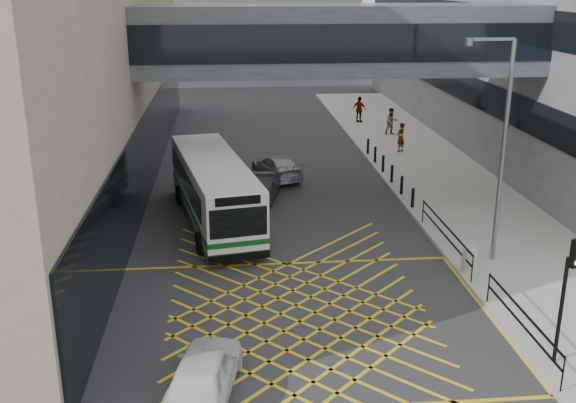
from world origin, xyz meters
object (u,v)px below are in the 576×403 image
object	(u,v)px
litter_bin	(470,260)
pedestrian_b	(392,121)
bus	(214,189)
car_white	(204,373)
traffic_light	(568,284)
car_dark	(261,185)
street_lamp	(500,139)
car_silver	(277,166)
pedestrian_a	(401,137)
pedestrian_c	(359,110)

from	to	relation	value
litter_bin	pedestrian_b	world-z (taller)	pedestrian_b
bus	pedestrian_b	world-z (taller)	bus
car_white	litter_bin	bearing A→B (deg)	-134.47
traffic_light	pedestrian_b	size ratio (longest dim) A/B	2.07
bus	car_dark	world-z (taller)	bus
street_lamp	litter_bin	distance (m)	4.40
bus	car_silver	bearing A→B (deg)	53.39
litter_bin	pedestrian_a	world-z (taller)	pedestrian_a
bus	street_lamp	bearing A→B (deg)	-38.70
car_white	pedestrian_a	xyz separation A→B (m)	(11.12, 23.96, 0.37)
litter_bin	pedestrian_a	distance (m)	17.63
car_silver	traffic_light	size ratio (longest dim) A/B	1.13
pedestrian_c	car_dark	bearing A→B (deg)	104.81
pedestrian_c	pedestrian_a	bearing A→B (deg)	135.44
car_dark	street_lamp	bearing A→B (deg)	145.17
car_white	car_dark	world-z (taller)	car_dark
car_white	street_lamp	world-z (taller)	street_lamp
street_lamp	pedestrian_b	world-z (taller)	street_lamp
car_dark	litter_bin	world-z (taller)	car_dark
street_lamp	car_silver	bearing A→B (deg)	117.54
litter_bin	pedestrian_b	xyz separation A→B (m)	(2.51, 22.20, 0.41)
street_lamp	pedestrian_a	bearing A→B (deg)	84.56
street_lamp	pedestrian_b	bearing A→B (deg)	83.67
street_lamp	pedestrian_a	distance (m)	16.88
car_silver	pedestrian_c	bearing A→B (deg)	-134.95
car_white	pedestrian_b	size ratio (longest dim) A/B	2.37
car_silver	pedestrian_c	distance (m)	15.05
bus	pedestrian_b	size ratio (longest dim) A/B	5.92
street_lamp	pedestrian_a	size ratio (longest dim) A/B	4.63
car_white	pedestrian_b	bearing A→B (deg)	-101.73
car_dark	pedestrian_b	xyz separation A→B (m)	(9.38, 12.56, 0.36)
bus	car_dark	size ratio (longest dim) A/B	2.38
pedestrian_a	pedestrian_b	xyz separation A→B (m)	(0.57, 4.68, 0.01)
car_silver	traffic_light	distance (m)	20.20
car_dark	traffic_light	bearing A→B (deg)	126.86
car_silver	street_lamp	world-z (taller)	street_lamp
pedestrian_b	bus	bearing A→B (deg)	-136.63
car_silver	pedestrian_b	world-z (taller)	pedestrian_b
street_lamp	pedestrian_a	xyz separation A→B (m)	(0.84, 16.44, -3.72)
car_dark	street_lamp	xyz separation A→B (m)	(7.97, -8.56, 4.06)
car_white	street_lamp	bearing A→B (deg)	-133.36
bus	litter_bin	size ratio (longest dim) A/B	11.15
car_silver	pedestrian_a	distance (m)	8.97
pedestrian_a	car_white	bearing A→B (deg)	25.10
car_dark	pedestrian_c	size ratio (longest dim) A/B	2.37
street_lamp	pedestrian_a	world-z (taller)	street_lamp
traffic_light	pedestrian_b	world-z (taller)	traffic_light
car_white	street_lamp	xyz separation A→B (m)	(10.28, 7.51, 4.08)
car_silver	traffic_light	bearing A→B (deg)	90.74
car_white	car_silver	distance (m)	19.82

